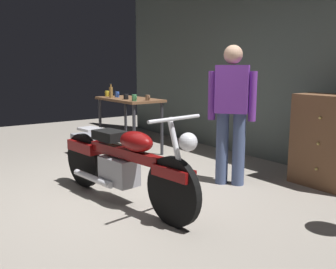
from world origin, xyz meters
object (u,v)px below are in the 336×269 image
at_px(person_standing, 232,109).
at_px(bottle, 111,92).
at_px(motorcycle, 122,162).
at_px(mug_green_speckled, 134,98).
at_px(storage_bin, 85,145).
at_px(mug_black_matte, 126,97).
at_px(mug_yellow_tall, 108,94).
at_px(wooden_dresser, 329,141).
at_px(mug_brown_stoneware, 148,98).
at_px(mug_blue_enamel, 117,94).

xyz_separation_m(person_standing, bottle, (-2.61, -0.24, 0.07)).
distance_m(motorcycle, mug_green_speckled, 2.03).
height_order(storage_bin, mug_black_matte, mug_black_matte).
bearing_deg(mug_black_matte, mug_green_speckled, -9.23).
xyz_separation_m(motorcycle, mug_green_speckled, (-1.62, 1.12, 0.50)).
relative_size(mug_yellow_tall, mug_green_speckled, 1.12).
relative_size(person_standing, storage_bin, 3.80).
height_order(mug_yellow_tall, mug_black_matte, mug_yellow_tall).
bearing_deg(wooden_dresser, mug_brown_stoneware, -160.13).
bearing_deg(person_standing, mug_green_speckled, -29.11).
bearing_deg(person_standing, motorcycle, 45.03).
height_order(mug_brown_stoneware, bottle, bottle).
bearing_deg(person_standing, mug_yellow_tall, -34.26).
bearing_deg(mug_green_speckled, wooden_dresser, 24.20).
xyz_separation_m(mug_black_matte, mug_blue_enamel, (-0.46, 0.09, 0.01)).
relative_size(storage_bin, mug_black_matte, 3.94).
distance_m(wooden_dresser, mug_brown_stoneware, 2.72).
distance_m(person_standing, bottle, 2.62).
relative_size(motorcycle, person_standing, 1.31).
bearing_deg(mug_green_speckled, person_standing, 8.34).
bearing_deg(mug_blue_enamel, wooden_dresser, 16.57).
relative_size(motorcycle, mug_green_speckled, 19.95).
distance_m(storage_bin, mug_blue_enamel, 1.04).
bearing_deg(mug_green_speckled, bottle, 178.43).
relative_size(mug_yellow_tall, bottle, 0.51).
bearing_deg(mug_blue_enamel, mug_yellow_tall, -171.49).
bearing_deg(wooden_dresser, mug_blue_enamel, -163.43).
relative_size(person_standing, mug_brown_stoneware, 16.14).
xyz_separation_m(mug_yellow_tall, mug_blue_enamel, (0.28, 0.04, -0.00)).
height_order(person_standing, mug_black_matte, person_standing).
bearing_deg(mug_brown_stoneware, storage_bin, -132.27).
bearing_deg(mug_yellow_tall, wooden_dresser, 15.97).
height_order(mug_brown_stoneware, mug_black_matte, mug_brown_stoneware).
height_order(person_standing, mug_green_speckled, person_standing).
bearing_deg(mug_blue_enamel, person_standing, 2.63).
height_order(mug_yellow_tall, mug_brown_stoneware, mug_yellow_tall).
bearing_deg(bottle, mug_black_matte, 4.60).
height_order(storage_bin, mug_blue_enamel, mug_blue_enamel).
height_order(mug_black_matte, mug_green_speckled, mug_green_speckled).
bearing_deg(bottle, motorcycle, -25.27).
distance_m(motorcycle, wooden_dresser, 2.46).
bearing_deg(storage_bin, person_standing, 17.93).
xyz_separation_m(wooden_dresser, mug_green_speckled, (-2.55, -1.15, 0.40)).
bearing_deg(person_standing, storage_bin, -19.53).
distance_m(storage_bin, mug_black_matte, 1.03).
height_order(person_standing, mug_brown_stoneware, person_standing).
relative_size(motorcycle, mug_brown_stoneware, 21.09).
bearing_deg(mug_brown_stoneware, motorcycle, -40.30).
height_order(motorcycle, storage_bin, motorcycle).
xyz_separation_m(person_standing, mug_green_speckled, (-1.80, -0.26, 0.03)).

